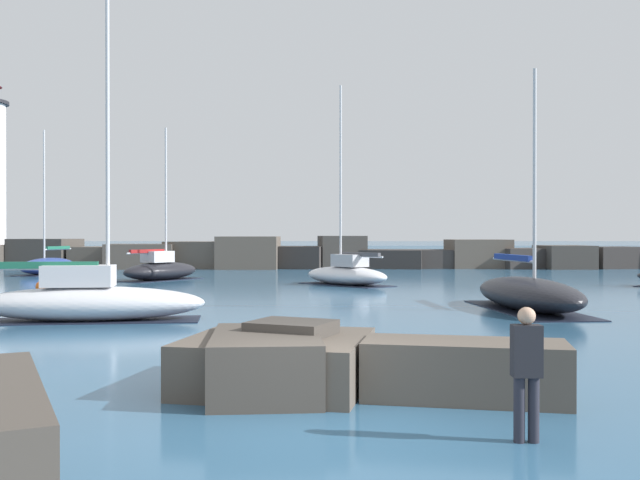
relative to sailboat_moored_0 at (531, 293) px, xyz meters
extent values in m
plane|color=#336084|center=(-7.22, -14.92, -0.58)|extent=(600.00, 600.00, 0.00)
cube|color=#235175|center=(-7.22, 91.53, -0.58)|extent=(400.00, 116.00, 0.01)
cube|color=#423D38|center=(-29.03, 32.17, 0.56)|extent=(5.17, 4.43, 2.29)
cube|color=brown|center=(-24.75, 32.02, 0.25)|extent=(3.92, 4.24, 1.67)
cube|color=#4C443D|center=(-21.16, 31.14, 0.37)|extent=(5.57, 5.15, 1.89)
cube|color=brown|center=(-16.34, 31.96, 0.46)|extent=(6.03, 5.62, 2.08)
cube|color=brown|center=(-12.69, 30.88, 0.66)|extent=(4.67, 5.00, 2.48)
cube|color=#383330|center=(-9.03, 31.37, 0.28)|extent=(5.29, 4.60, 1.72)
cube|color=#423D38|center=(-5.44, 31.87, 0.68)|extent=(3.86, 4.46, 2.53)
cube|color=#383330|center=(-1.39, 31.95, 0.14)|extent=(5.58, 5.84, 1.43)
cube|color=#383330|center=(1.81, 31.69, 0.14)|extent=(3.32, 3.88, 1.44)
cube|color=brown|center=(5.32, 31.74, 0.54)|extent=(4.79, 4.12, 2.24)
cube|color=#383330|center=(8.56, 31.46, 0.20)|extent=(4.65, 4.77, 1.56)
cube|color=#423D38|center=(11.85, 30.92, 0.31)|extent=(3.75, 4.58, 1.78)
cube|color=#383330|center=(15.88, 31.28, 0.26)|extent=(4.75, 4.18, 1.68)
cube|color=brown|center=(-7.88, -12.45, -0.14)|extent=(3.46, 3.45, 0.87)
cube|color=#423D38|center=(-7.65, -12.32, -0.02)|extent=(1.67, 1.56, 1.12)
cube|color=#4C443D|center=(-8.05, -12.83, -0.09)|extent=(1.94, 2.95, 0.97)
cube|color=brown|center=(-4.89, -13.33, -0.12)|extent=(3.35, 1.84, 0.92)
ellipsoid|color=black|center=(0.00, -0.01, -0.02)|extent=(3.14, 7.42, 1.13)
cube|color=black|center=(0.00, -0.01, -0.57)|extent=(3.06, 7.06, 0.03)
cylinder|color=silver|center=(0.06, -0.55, 4.08)|extent=(0.12, 0.12, 7.06)
cylinder|color=#BCBCC1|center=(-0.14, 1.43, 1.10)|extent=(0.50, 3.96, 0.10)
cube|color=navy|center=(-0.14, 1.43, 1.20)|extent=(0.54, 3.38, 0.20)
ellipsoid|color=silver|center=(-14.08, -3.08, -0.06)|extent=(6.98, 2.63, 1.04)
cube|color=black|center=(-14.08, -3.08, -0.57)|extent=(6.64, 2.56, 0.03)
cube|color=silver|center=(-14.42, -3.12, 0.78)|extent=(2.15, 1.25, 0.64)
cylinder|color=silver|center=(-13.57, -3.02, 5.01)|extent=(0.12, 0.12, 9.11)
cylinder|color=#BCBCC1|center=(-15.43, -3.23, 1.01)|extent=(3.73, 0.53, 0.10)
cube|color=#1E664C|center=(-15.43, -3.23, 1.11)|extent=(3.19, 0.56, 0.20)
ellipsoid|color=black|center=(-16.31, 16.40, -0.06)|extent=(4.63, 5.62, 1.03)
cube|color=black|center=(-16.31, 16.40, -0.57)|extent=(4.45, 5.37, 0.03)
cube|color=silver|center=(-16.46, 16.17, 0.77)|extent=(1.82, 1.96, 0.64)
cylinder|color=silver|center=(-16.09, 16.74, 4.34)|extent=(0.12, 0.12, 7.78)
cylinder|color=#BCBCC1|center=(-16.89, 15.50, 1.00)|extent=(1.68, 2.53, 0.10)
cube|color=maroon|center=(-16.89, 15.50, 1.10)|extent=(1.53, 2.21, 0.20)
ellipsoid|color=white|center=(-5.81, 12.47, -0.10)|extent=(5.26, 5.55, 0.96)
cube|color=black|center=(-5.81, 12.47, -0.57)|extent=(5.05, 5.31, 0.03)
cube|color=#B2B2B7|center=(-5.63, 12.26, 0.70)|extent=(1.98, 2.02, 0.64)
cylinder|color=silver|center=(-6.08, 12.77, 5.11)|extent=(0.12, 0.12, 9.46)
cylinder|color=#BCBCC1|center=(-5.08, 11.64, 0.93)|extent=(2.08, 2.33, 0.10)
cube|color=#4C4C51|center=(-5.08, 11.64, 1.03)|extent=(1.85, 2.05, 0.20)
ellipsoid|color=navy|center=(-25.15, 22.54, -0.04)|extent=(2.80, 6.16, 1.09)
cube|color=black|center=(-25.15, 22.54, -0.57)|extent=(2.72, 5.86, 0.03)
cylinder|color=silver|center=(-25.23, 22.10, 4.70)|extent=(0.12, 0.12, 8.39)
cylinder|color=#BCBCC1|center=(-24.93, 23.71, 1.06)|extent=(0.69, 3.23, 0.10)
cube|color=#1E664C|center=(-24.93, 23.71, 1.16)|extent=(0.70, 2.77, 0.20)
sphere|color=#EA5914|center=(-19.57, 7.25, -0.30)|extent=(0.56, 0.56, 0.56)
cylinder|color=black|center=(-19.57, 7.25, 0.08)|extent=(0.04, 0.04, 0.20)
cylinder|color=#282833|center=(-4.68, -15.63, -0.17)|extent=(0.14, 0.14, 0.82)
cylinder|color=#282833|center=(-4.50, -15.63, -0.17)|extent=(0.14, 0.14, 0.82)
cube|color=#232328|center=(-4.59, -15.63, 0.56)|extent=(0.36, 0.22, 0.65)
sphere|color=tan|center=(-4.59, -15.63, 1.00)|extent=(0.22, 0.22, 0.22)
camera|label=1|loc=(-7.16, -24.49, 2.00)|focal=40.00mm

